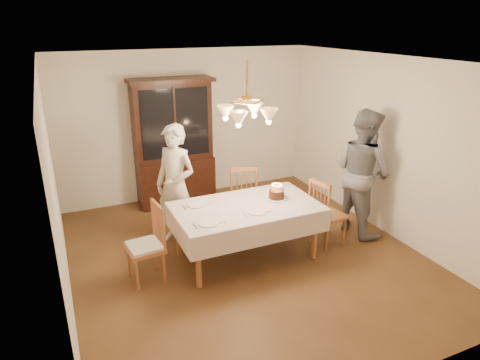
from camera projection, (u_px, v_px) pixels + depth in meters
name	position (u px, v px, depth m)	size (l,w,h in m)	color
ground	(246.00, 256.00, 5.87)	(5.00, 5.00, 0.00)	#513017
room_shell	(247.00, 145.00, 5.32)	(5.00, 5.00, 5.00)	white
dining_table	(246.00, 211.00, 5.63)	(1.90, 1.10, 0.76)	brown
china_hutch	(174.00, 145.00, 7.31)	(1.38, 0.54, 2.16)	black
chair_far_side	(242.00, 197.00, 6.67)	(0.52, 0.51, 1.00)	brown
chair_left_end	(146.00, 248.00, 5.18)	(0.46, 0.48, 1.00)	brown
chair_right_end	(327.00, 216.00, 6.05)	(0.48, 0.50, 1.00)	brown
elderly_woman	(176.00, 186.00, 5.98)	(0.63, 0.42, 1.74)	#F5E9CE
adult_in_grey	(362.00, 172.00, 6.29)	(0.92, 0.71, 1.88)	slate
birthday_cake	(277.00, 195.00, 5.80)	(0.30, 0.30, 0.21)	white
place_setting_near_left	(209.00, 223.00, 5.11)	(0.38, 0.24, 0.02)	white
place_setting_near_right	(258.00, 212.00, 5.41)	(0.38, 0.23, 0.02)	white
place_setting_far_left	(197.00, 204.00, 5.62)	(0.39, 0.24, 0.02)	white
chandelier	(247.00, 114.00, 5.18)	(0.62, 0.62, 0.73)	#BF8C3F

